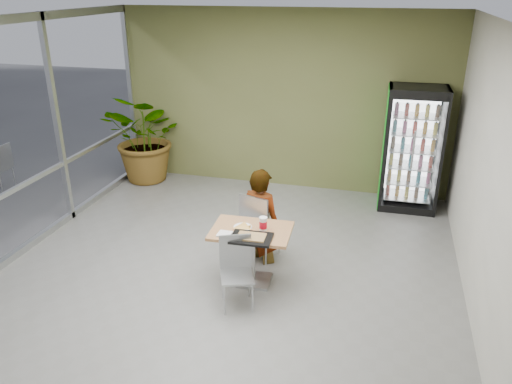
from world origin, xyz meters
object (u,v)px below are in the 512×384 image
Objects in this scene: cafeteria_tray at (251,238)px; beverage_fridge at (412,149)px; dining_table at (251,245)px; chair_far at (257,222)px; chair_near at (236,265)px; seated_woman at (261,225)px; soda_cup at (263,224)px; potted_plant at (148,138)px.

beverage_fridge is (1.87, 3.20, 0.27)m from cafeteria_tray.
cafeteria_tray reaches higher than dining_table.
chair_near is at bearing 107.68° from chair_far.
chair_near is 0.36m from cafeteria_tray.
seated_woman is 9.23× the size of soda_cup.
chair_near is at bearing -121.37° from beverage_fridge.
cafeteria_tray is at bearing 114.18° from seated_woman.
potted_plant is at bearing -23.55° from chair_far.
seated_woman is 3.11m from beverage_fridge.
cafeteria_tray is (0.07, -0.25, 0.23)m from dining_table.
dining_table is 0.62× the size of seated_woman.
soda_cup is at bearing 44.88° from chair_near.
potted_plant reaches higher than chair_near.
potted_plant is (-4.79, -0.01, -0.17)m from beverage_fridge.
dining_table is 1.18× the size of chair_near.
potted_plant is (-2.79, 3.41, 0.36)m from chair_near.
soda_cup is 0.09× the size of beverage_fridge.
potted_plant is at bearing 135.72° from soda_cup.
dining_table is at bearing -45.92° from potted_plant.
soda_cup reaches higher than chair_near.
beverage_fridge reaches higher than chair_near.
dining_table is 0.62m from seated_woman.
beverage_fridge is at bearing 0.15° from potted_plant.
chair_near is at bearing 106.04° from seated_woman.
dining_table is 5.76× the size of soda_cup.
beverage_fridge is (1.94, 2.95, 0.49)m from dining_table.
chair_far is 0.09m from seated_woman.
seated_woman reaches higher than dining_table.
cafeteria_tray is (0.13, 0.22, 0.26)m from chair_near.
soda_cup is 0.29m from cafeteria_tray.
dining_table is 2.07× the size of cafeteria_tray.
beverage_fridge is (2.01, 2.39, 0.45)m from chair_far.
chair_far is at bearing 99.72° from cafeteria_tray.
chair_near is 0.53× the size of seated_woman.
chair_near is 4.42m from potted_plant.
soda_cup reaches higher than cafeteria_tray.
seated_woman is (-0.04, 0.61, -0.02)m from dining_table.
seated_woman is at bearing -131.30° from beverage_fridge.
beverage_fridge is 4.79m from potted_plant.
seated_woman is (0.03, 0.05, -0.06)m from chair_far.
dining_table is at bearing -171.43° from soda_cup.
chair_near is at bearing -112.66° from soda_cup.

